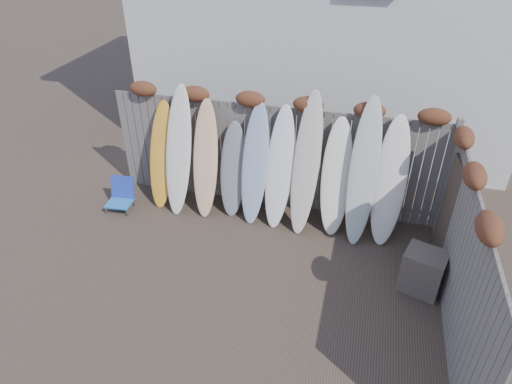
% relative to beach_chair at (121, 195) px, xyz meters
% --- Properties ---
extents(ground, '(80.00, 80.00, 0.00)m').
position_rel_beach_chair_xyz_m(ground, '(2.72, -1.54, -0.28)').
color(ground, '#493A2D').
extents(back_fence, '(6.05, 0.28, 2.24)m').
position_rel_beach_chair_xyz_m(back_fence, '(2.78, 0.85, 0.90)').
color(back_fence, slate).
rests_on(back_fence, ground).
extents(right_fence, '(0.28, 4.40, 2.24)m').
position_rel_beach_chair_xyz_m(right_fence, '(5.71, -1.29, 0.86)').
color(right_fence, slate).
rests_on(right_fence, ground).
extents(beach_chair, '(0.49, 0.52, 0.61)m').
position_rel_beach_chair_xyz_m(beach_chair, '(0.00, 0.00, 0.00)').
color(beach_chair, '#287ACC').
rests_on(beach_chair, ground).
extents(wooden_crate, '(0.70, 0.64, 0.68)m').
position_rel_beach_chair_xyz_m(wooden_crate, '(5.40, -0.83, 0.06)').
color(wooden_crate, '#483B36').
rests_on(wooden_crate, ground).
extents(lattice_panel, '(0.17, 1.20, 1.80)m').
position_rel_beach_chair_xyz_m(lattice_panel, '(5.73, -0.33, 0.62)').
color(lattice_panel, '#2E231B').
rests_on(lattice_panel, ground).
extents(surfboard_0, '(0.53, 0.73, 1.96)m').
position_rel_beach_chair_xyz_m(surfboard_0, '(0.71, 0.45, 0.70)').
color(surfboard_0, '#FFAA2A').
rests_on(surfboard_0, ground).
extents(surfboard_1, '(0.51, 0.82, 2.30)m').
position_rel_beach_chair_xyz_m(surfboard_1, '(1.09, 0.38, 0.87)').
color(surfboard_1, white).
rests_on(surfboard_1, ground).
extents(surfboard_2, '(0.51, 0.78, 2.09)m').
position_rel_beach_chair_xyz_m(surfboard_2, '(1.59, 0.40, 0.76)').
color(surfboard_2, '#FFCD7E').
rests_on(surfboard_2, ground).
extents(surfboard_3, '(0.51, 0.64, 1.71)m').
position_rel_beach_chair_xyz_m(surfboard_3, '(2.07, 0.49, 0.57)').
color(surfboard_3, gray).
rests_on(surfboard_3, ground).
extents(surfboard_4, '(0.49, 0.76, 2.12)m').
position_rel_beach_chair_xyz_m(surfboard_4, '(2.50, 0.42, 0.78)').
color(surfboard_4, '#9AACC6').
rests_on(surfboard_4, ground).
extents(surfboard_5, '(0.52, 0.78, 2.12)m').
position_rel_beach_chair_xyz_m(surfboard_5, '(2.95, 0.41, 0.78)').
color(surfboard_5, white).
rests_on(surfboard_5, ground).
extents(surfboard_6, '(0.51, 0.87, 2.41)m').
position_rel_beach_chair_xyz_m(surfboard_6, '(3.41, 0.39, 0.92)').
color(surfboard_6, beige).
rests_on(surfboard_6, ground).
extents(surfboard_7, '(0.57, 0.75, 2.00)m').
position_rel_beach_chair_xyz_m(surfboard_7, '(3.93, 0.44, 0.72)').
color(surfboard_7, white).
rests_on(surfboard_7, ground).
extents(surfboard_8, '(0.49, 0.86, 2.42)m').
position_rel_beach_chair_xyz_m(surfboard_8, '(4.36, 0.34, 0.93)').
color(surfboard_8, silver).
rests_on(surfboard_8, ground).
extents(surfboard_9, '(0.55, 0.77, 2.14)m').
position_rel_beach_chair_xyz_m(surfboard_9, '(4.80, 0.40, 0.79)').
color(surfboard_9, white).
rests_on(surfboard_9, ground).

